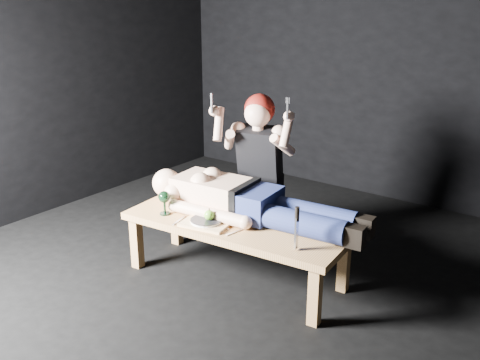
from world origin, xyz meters
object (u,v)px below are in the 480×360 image
at_px(goblet, 165,203).
at_px(carving_knife, 297,229).
at_px(serving_tray, 206,223).
at_px(table, 236,250).
at_px(kneeling_woman, 263,169).
at_px(lying_man, 252,198).

bearing_deg(goblet, carving_knife, 3.89).
relative_size(serving_tray, carving_knife, 1.13).
bearing_deg(table, kneeling_woman, 101.57).
height_order(goblet, carving_knife, carving_knife).
bearing_deg(carving_knife, serving_tray, 177.45).
height_order(table, kneeling_woman, kneeling_woman).
bearing_deg(serving_tray, goblet, -173.88).
distance_m(lying_man, kneeling_woman, 0.51).
bearing_deg(goblet, serving_tray, 6.12).
distance_m(kneeling_woman, serving_tray, 0.78).
height_order(lying_man, kneeling_woman, kneeling_woman).
xyz_separation_m(lying_man, serving_tray, (-0.18, -0.30, -0.13)).
bearing_deg(table, carving_knife, -17.94).
bearing_deg(kneeling_woman, goblet, -128.19).
distance_m(table, carving_knife, 0.70).
distance_m(serving_tray, carving_knife, 0.73).
xyz_separation_m(table, kneeling_woman, (-0.18, 0.59, 0.43)).
relative_size(kneeling_woman, serving_tray, 3.97).
bearing_deg(table, serving_tray, -135.20).
bearing_deg(kneeling_woman, serving_tray, -102.94).
xyz_separation_m(table, lying_man, (0.04, 0.14, 0.37)).
xyz_separation_m(lying_man, kneeling_woman, (-0.22, 0.45, 0.06)).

